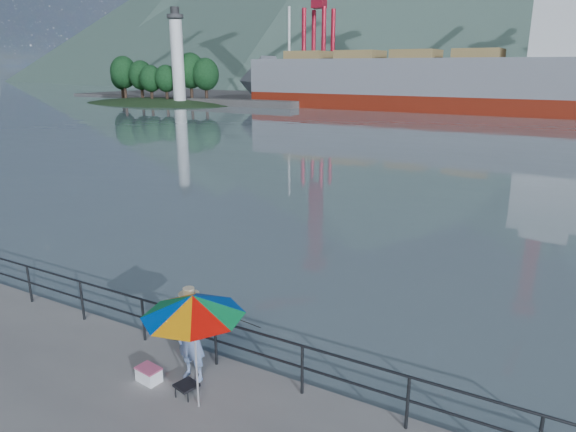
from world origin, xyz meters
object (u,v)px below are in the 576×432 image
object	(u,v)px
beach_umbrella	(193,305)
bulk_carrier	(443,80)
cooler_bag	(149,375)
fisherman	(191,338)

from	to	relation	value
beach_umbrella	bulk_carrier	size ratio (longest dim) A/B	0.04
beach_umbrella	cooler_bag	world-z (taller)	beach_umbrella
cooler_bag	bulk_carrier	size ratio (longest dim) A/B	0.01
fisherman	cooler_bag	size ratio (longest dim) A/B	3.88
bulk_carrier	beach_umbrella	bearing A→B (deg)	-80.09
cooler_bag	bulk_carrier	world-z (taller)	bulk_carrier
fisherman	beach_umbrella	world-z (taller)	beach_umbrella
beach_umbrella	cooler_bag	xyz separation A→B (m)	(-1.34, 0.14, -1.88)
beach_umbrella	bulk_carrier	distance (m)	70.67
beach_umbrella	cooler_bag	bearing A→B (deg)	173.93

